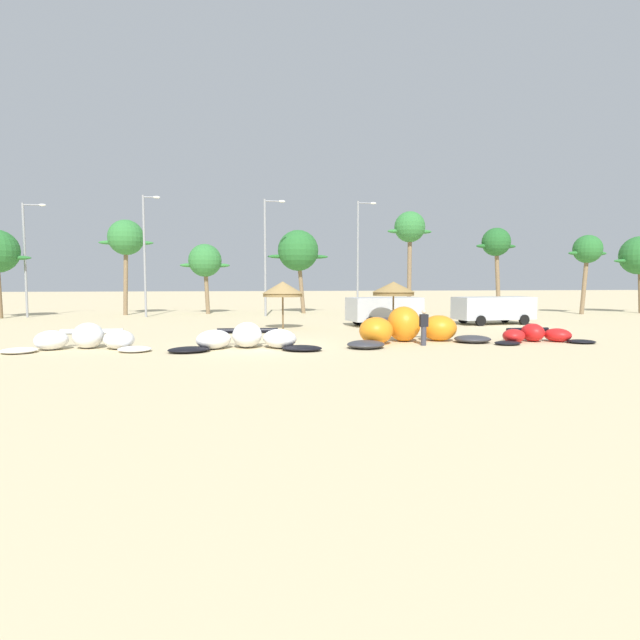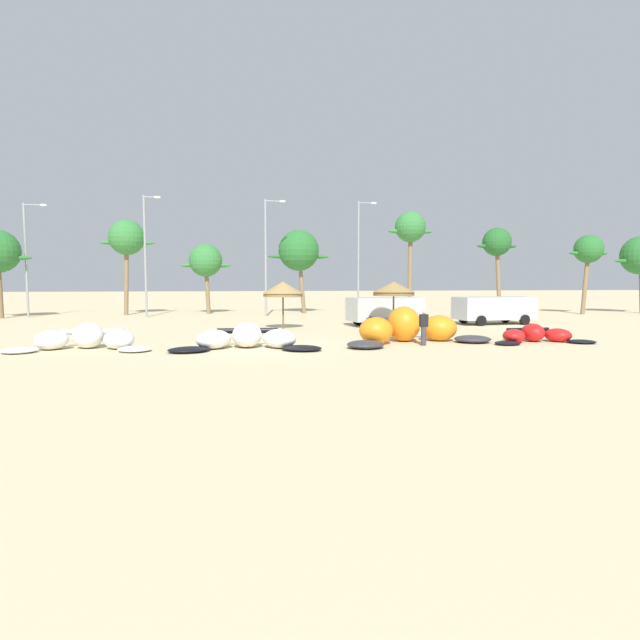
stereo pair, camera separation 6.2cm
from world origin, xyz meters
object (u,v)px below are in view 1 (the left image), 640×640
kite_left_of_center (408,329)px  lamppost_east (359,252)px  kite_far_left (85,339)px  palm_right_of_gap (496,244)px  person_near_kites (424,327)px  lamppost_west_center (146,250)px  parked_van (492,308)px  palm_left_of_gap (205,261)px  beach_umbrella_middle (393,289)px  palm_right (587,251)px  lamppost_west (27,254)px  beach_umbrella_near_van (283,289)px  palm_center_left (298,251)px  kite_left (247,339)px  lamppost_east_center (267,252)px  palm_left (126,239)px  palm_rightmost (640,256)px  parked_car_second (383,309)px  palm_center_right (410,229)px  kite_center (536,335)px

kite_left_of_center → lamppost_east: (2.98, 22.15, 4.93)m
kite_far_left → palm_right_of_gap: 35.03m
person_near_kites → lamppost_west_center: bearing=126.2°
parked_van → palm_left_of_gap: (-19.71, 14.38, 3.57)m
beach_umbrella_middle → lamppost_west_center: size_ratio=0.29×
person_near_kites → palm_left_of_gap: palm_left_of_gap is taller
palm_right → lamppost_west: lamppost_west is taller
kite_left_of_center → beach_umbrella_near_van: beach_umbrella_near_van is taller
palm_center_left → palm_right_of_gap: size_ratio=0.99×
kite_left → beach_umbrella_middle: 11.04m
beach_umbrella_near_van → lamppost_east_center: lamppost_east_center is taller
parked_van → palm_right: size_ratio=0.79×
palm_left → palm_rightmost: bearing=-6.1°
kite_left_of_center → palm_right_of_gap: palm_right_of_gap is taller
kite_left → parked_van: 19.33m
parked_car_second → palm_right: bearing=22.2°
palm_left_of_gap → lamppost_east_center: 6.67m
palm_right → lamppost_west_center: (-37.56, 2.36, -0.19)m
palm_right_of_gap → lamppost_east: 11.99m
beach_umbrella_near_van → parked_van: (14.22, 1.20, -1.33)m
palm_right → palm_center_right: bearing=176.3°
kite_left → kite_left_of_center: kite_left_of_center is taller
beach_umbrella_near_van → palm_center_left: size_ratio=0.38×
kite_far_left → kite_center: (20.36, -0.70, -0.09)m
kite_center → lamppost_east_center: (-11.54, 20.11, 4.99)m
beach_umbrella_middle → palm_center_right: palm_center_right is taller
palm_center_right → lamppost_east_center: 12.17m
beach_umbrella_near_van → lamppost_west_center: 15.97m
palm_right → kite_left: bearing=-148.3°
kite_far_left → palm_left: size_ratio=0.77×
palm_center_left → palm_rightmost: 30.81m
beach_umbrella_middle → palm_right_of_gap: palm_right_of_gap is taller
kite_left_of_center → lamppost_east_center: (-5.52, 19.23, 4.68)m
person_near_kites → palm_rightmost: palm_rightmost is taller
kite_center → person_near_kites: (-5.72, -0.36, 0.49)m
beach_umbrella_near_van → lamppost_east_center: size_ratio=0.30×
palm_left → lamppost_east: size_ratio=0.81×
palm_right_of_gap → kite_center: bearing=-113.2°
kite_center → lamppost_west_center: 30.11m
palm_rightmost → lamppost_west: size_ratio=0.77×
lamppost_west_center → beach_umbrella_middle: bearing=-41.4°
palm_center_right → palm_right: size_ratio=1.26×
palm_center_right → palm_right: 16.03m
kite_center → palm_center_right: palm_center_right is taller
parked_van → palm_center_right: bearing=104.6°
palm_left_of_gap → parked_car_second: bearing=-49.8°
palm_center_right → palm_rightmost: 21.56m
beach_umbrella_near_van → lamppost_west_center: size_ratio=0.30×
parked_car_second → person_near_kites: size_ratio=3.09×
palm_left_of_gap → lamppost_west: (-13.70, -2.39, 0.41)m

